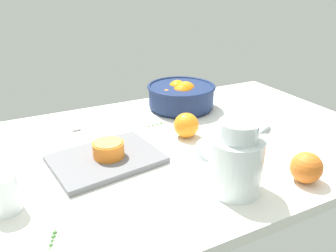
{
  "coord_description": "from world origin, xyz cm",
  "views": [
    {
      "loc": [
        -44.07,
        -81.06,
        46.4
      ],
      "look_at": [
        -3.94,
        -1.05,
        6.57
      ],
      "focal_mm": 35.36,
      "sensor_mm": 36.0,
      "label": 1
    }
  ],
  "objects_px": {
    "juice_glass": "(4,195)",
    "loose_orange_1": "(306,168)",
    "loose_orange_0": "(186,125)",
    "fruit_bowl": "(181,95)",
    "cutting_board": "(106,159)",
    "spoon": "(86,128)",
    "orange_half_0": "(109,149)",
    "juice_pitcher": "(234,165)"
  },
  "relations": [
    {
      "from": "juice_pitcher",
      "to": "orange_half_0",
      "type": "distance_m",
      "value": 0.34
    },
    {
      "from": "cutting_board",
      "to": "juice_glass",
      "type": "bearing_deg",
      "value": -157.35
    },
    {
      "from": "juice_pitcher",
      "to": "cutting_board",
      "type": "xyz_separation_m",
      "value": [
        -0.23,
        0.26,
        -0.06
      ]
    },
    {
      "from": "juice_glass",
      "to": "loose_orange_1",
      "type": "xyz_separation_m",
      "value": [
        0.67,
        -0.21,
        -0.0
      ]
    },
    {
      "from": "loose_orange_0",
      "to": "spoon",
      "type": "bearing_deg",
      "value": 143.51
    },
    {
      "from": "loose_orange_0",
      "to": "orange_half_0",
      "type": "bearing_deg",
      "value": -170.8
    },
    {
      "from": "loose_orange_0",
      "to": "spoon",
      "type": "distance_m",
      "value": 0.34
    },
    {
      "from": "juice_glass",
      "to": "spoon",
      "type": "relative_size",
      "value": 0.58
    },
    {
      "from": "cutting_board",
      "to": "spoon",
      "type": "xyz_separation_m",
      "value": [
        0.0,
        0.24,
        -0.0
      ]
    },
    {
      "from": "loose_orange_0",
      "to": "fruit_bowl",
      "type": "bearing_deg",
      "value": 65.31
    },
    {
      "from": "orange_half_0",
      "to": "cutting_board",
      "type": "bearing_deg",
      "value": 163.81
    },
    {
      "from": "orange_half_0",
      "to": "juice_glass",
      "type": "bearing_deg",
      "value": -158.49
    },
    {
      "from": "spoon",
      "to": "fruit_bowl",
      "type": "bearing_deg",
      "value": 4.51
    },
    {
      "from": "loose_orange_0",
      "to": "loose_orange_1",
      "type": "distance_m",
      "value": 0.38
    },
    {
      "from": "cutting_board",
      "to": "loose_orange_1",
      "type": "height_order",
      "value": "loose_orange_1"
    },
    {
      "from": "orange_half_0",
      "to": "spoon",
      "type": "bearing_deg",
      "value": 90.9
    },
    {
      "from": "loose_orange_1",
      "to": "juice_glass",
      "type": "bearing_deg",
      "value": 162.76
    },
    {
      "from": "orange_half_0",
      "to": "spoon",
      "type": "height_order",
      "value": "orange_half_0"
    },
    {
      "from": "loose_orange_0",
      "to": "loose_orange_1",
      "type": "bearing_deg",
      "value": -68.77
    },
    {
      "from": "juice_pitcher",
      "to": "loose_orange_1",
      "type": "bearing_deg",
      "value": -15.85
    },
    {
      "from": "juice_pitcher",
      "to": "loose_orange_1",
      "type": "distance_m",
      "value": 0.19
    },
    {
      "from": "fruit_bowl",
      "to": "cutting_board",
      "type": "distance_m",
      "value": 0.47
    },
    {
      "from": "fruit_bowl",
      "to": "cutting_board",
      "type": "relative_size",
      "value": 0.92
    },
    {
      "from": "juice_glass",
      "to": "loose_orange_1",
      "type": "distance_m",
      "value": 0.7
    },
    {
      "from": "loose_orange_1",
      "to": "spoon",
      "type": "bearing_deg",
      "value": 126.39
    },
    {
      "from": "loose_orange_1",
      "to": "loose_orange_0",
      "type": "bearing_deg",
      "value": 111.23
    },
    {
      "from": "juice_pitcher",
      "to": "cutting_board",
      "type": "height_order",
      "value": "juice_pitcher"
    },
    {
      "from": "orange_half_0",
      "to": "loose_orange_0",
      "type": "height_order",
      "value": "loose_orange_0"
    },
    {
      "from": "orange_half_0",
      "to": "loose_orange_1",
      "type": "distance_m",
      "value": 0.51
    },
    {
      "from": "juice_pitcher",
      "to": "juice_glass",
      "type": "xyz_separation_m",
      "value": [
        -0.49,
        0.16,
        -0.03
      ]
    },
    {
      "from": "cutting_board",
      "to": "loose_orange_0",
      "type": "height_order",
      "value": "loose_orange_0"
    },
    {
      "from": "cutting_board",
      "to": "orange_half_0",
      "type": "height_order",
      "value": "orange_half_0"
    },
    {
      "from": "cutting_board",
      "to": "loose_orange_1",
      "type": "xyz_separation_m",
      "value": [
        0.42,
        -0.32,
        0.03
      ]
    },
    {
      "from": "juice_glass",
      "to": "spoon",
      "type": "xyz_separation_m",
      "value": [
        0.26,
        0.35,
        -0.04
      ]
    },
    {
      "from": "fruit_bowl",
      "to": "loose_orange_1",
      "type": "xyz_separation_m",
      "value": [
        0.03,
        -0.59,
        -0.01
      ]
    },
    {
      "from": "juice_glass",
      "to": "fruit_bowl",
      "type": "bearing_deg",
      "value": 30.67
    },
    {
      "from": "cutting_board",
      "to": "orange_half_0",
      "type": "distance_m",
      "value": 0.03
    },
    {
      "from": "fruit_bowl",
      "to": "juice_glass",
      "type": "distance_m",
      "value": 0.74
    },
    {
      "from": "juice_glass",
      "to": "loose_orange_0",
      "type": "relative_size",
      "value": 1.1
    },
    {
      "from": "fruit_bowl",
      "to": "orange_half_0",
      "type": "height_order",
      "value": "fruit_bowl"
    },
    {
      "from": "loose_orange_0",
      "to": "cutting_board",
      "type": "bearing_deg",
      "value": -171.59
    },
    {
      "from": "juice_glass",
      "to": "loose_orange_0",
      "type": "height_order",
      "value": "juice_glass"
    }
  ]
}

